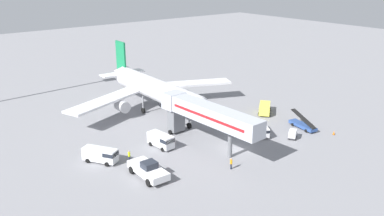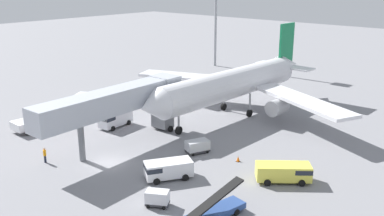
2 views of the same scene
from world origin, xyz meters
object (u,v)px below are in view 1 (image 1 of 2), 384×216
jet_bridge (204,114)px  airplane_at_gate (154,89)px  service_van_far_right (161,140)px  ground_crew_worker_midground (231,163)px  service_van_far_center (265,108)px  belt_loader_truck (303,125)px  service_van_near_center (101,154)px  pushback_tug (148,170)px  safety_cone_bravo (334,133)px  baggage_cart_near_right (224,122)px  safety_cone_alpha (239,117)px  safety_cone_charlie (241,137)px  baggage_cart_mid_center (293,134)px  service_van_rear_right (260,129)px  ground_crew_worker_foreground (129,156)px

jet_bridge → airplane_at_gate: bearing=81.2°
service_van_far_right → ground_crew_worker_midground: bearing=-74.3°
service_van_far_center → service_van_far_right: service_van_far_right is taller
jet_bridge → belt_loader_truck: 20.23m
service_van_near_center → ground_crew_worker_midground: service_van_near_center is taller
airplane_at_gate → service_van_near_center: (-19.06, -14.34, -3.46)m
pushback_tug → service_van_near_center: pushback_tug is taller
service_van_far_center → safety_cone_bravo: service_van_far_center is taller
safety_cone_bravo → baggage_cart_near_right: bearing=129.3°
service_van_near_center → safety_cone_alpha: bearing=1.2°
service_van_far_right → safety_cone_charlie: service_van_far_right is taller
service_van_far_center → ground_crew_worker_midground: bearing=-148.6°
ground_crew_worker_midground → safety_cone_bravo: 23.19m
belt_loader_truck → baggage_cart_mid_center: 5.49m
service_van_rear_right → service_van_far_right: size_ratio=1.03×
airplane_at_gate → service_van_far_right: size_ratio=7.53×
ground_crew_worker_foreground → safety_cone_alpha: size_ratio=2.84×
service_van_far_center → baggage_cart_mid_center: service_van_far_center is taller
service_van_near_center → safety_cone_alpha: 29.57m
service_van_rear_right → safety_cone_charlie: bearing=165.6°
service_van_rear_right → service_van_far_right: service_van_far_right is taller
service_van_near_center → ground_crew_worker_foreground: size_ratio=3.01×
belt_loader_truck → service_van_near_center: (-34.95, 10.31, 0.52)m
airplane_at_gate → service_van_near_center: 24.10m
belt_loader_truck → service_van_rear_right: 8.83m
service_van_near_center → safety_cone_bravo: service_van_near_center is taller
jet_bridge → service_van_rear_right: size_ratio=4.04×
belt_loader_truck → baggage_cart_near_right: 14.31m
safety_cone_charlie → safety_cone_alpha: bearing=47.2°
service_van_near_center → safety_cone_bravo: size_ratio=8.22×
service_van_far_center → safety_cone_bravo: size_ratio=8.15×
belt_loader_truck → safety_cone_alpha: size_ratio=9.28×
service_van_rear_right → ground_crew_worker_midground: (-12.83, -6.16, -0.14)m
jet_bridge → service_van_far_center: size_ratio=3.80×
service_van_rear_right → service_van_far_center: 11.85m
airplane_at_gate → service_van_near_center: bearing=-143.1°
baggage_cart_mid_center → baggage_cart_near_right: 12.72m
service_van_far_right → baggage_cart_mid_center: bearing=-29.2°
baggage_cart_mid_center → safety_cone_charlie: size_ratio=3.64×
jet_bridge → pushback_tug: jet_bridge is taller
airplane_at_gate → ground_crew_worker_midground: 28.86m
jet_bridge → belt_loader_truck: size_ratio=3.48×
service_van_far_center → baggage_cart_mid_center: 13.32m
service_van_far_right → jet_bridge: bearing=-31.0°
service_van_rear_right → jet_bridge: bearing=164.5°
belt_loader_truck → service_van_rear_right: belt_loader_truck is taller
belt_loader_truck → baggage_cart_near_right: (-10.43, 9.80, 0.09)m
ground_crew_worker_foreground → belt_loader_truck: bearing=-14.0°
jet_bridge → service_van_near_center: size_ratio=3.77×
ground_crew_worker_midground → airplane_at_gate: bearing=79.2°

